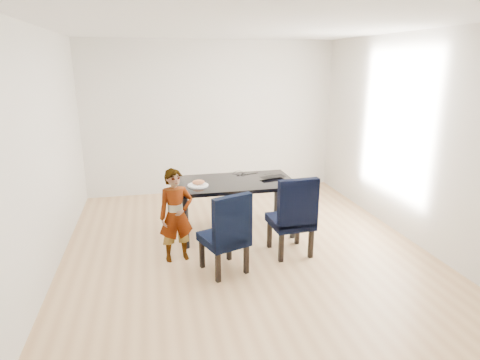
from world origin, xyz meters
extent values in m
cube|color=tan|center=(0.00, 0.00, -0.01)|extent=(4.50, 5.00, 0.01)
cube|color=white|center=(0.00, 0.00, 2.71)|extent=(4.50, 5.00, 0.01)
cube|color=silver|center=(0.00, 2.50, 1.35)|extent=(4.50, 0.01, 2.70)
cube|color=white|center=(0.00, -2.50, 1.35)|extent=(4.50, 0.01, 2.70)
cube|color=silver|center=(-2.25, 0.00, 1.35)|extent=(0.01, 5.00, 2.70)
cube|color=white|center=(2.25, 0.00, 1.35)|extent=(0.01, 5.00, 2.70)
cube|color=black|center=(0.00, 0.50, 0.38)|extent=(1.60, 0.90, 0.75)
cube|color=black|center=(-0.36, -0.55, 0.48)|extent=(0.59, 0.61, 0.96)
cube|color=black|center=(0.53, -0.28, 0.51)|extent=(0.52, 0.54, 1.02)
imported|color=#FF4715|center=(-0.86, -0.15, 0.57)|extent=(0.45, 0.34, 1.13)
cylinder|color=white|center=(-0.53, 0.38, 0.76)|extent=(0.28, 0.28, 0.02)
ellipsoid|color=#BE7044|center=(-0.52, 0.39, 0.80)|extent=(0.17, 0.09, 0.07)
imported|color=black|center=(0.53, 0.56, 0.76)|extent=(0.40, 0.30, 0.03)
torus|color=black|center=(0.15, 0.78, 0.75)|extent=(0.17, 0.17, 0.01)
camera|label=1|loc=(-1.09, -4.64, 2.30)|focal=30.00mm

